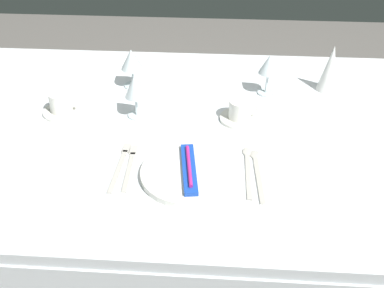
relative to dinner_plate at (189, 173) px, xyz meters
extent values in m
plane|color=slate|center=(0.01, 0.25, -0.75)|extent=(6.00, 6.00, 0.00)
cube|color=white|center=(0.01, 0.25, -0.03)|extent=(1.80, 1.10, 0.04)
cube|color=white|center=(0.01, 0.80, -0.14)|extent=(1.80, 0.01, 0.18)
cylinder|color=brown|center=(-0.79, 0.70, -0.40)|extent=(0.07, 0.07, 0.70)
cylinder|color=brown|center=(0.81, 0.70, -0.40)|extent=(0.07, 0.07, 0.70)
cylinder|color=white|center=(0.00, 0.00, 0.00)|extent=(0.27, 0.27, 0.02)
cube|color=blue|center=(0.00, 0.00, 0.02)|extent=(0.06, 0.21, 0.01)
cylinder|color=#CC268C|center=(0.00, 0.00, 0.03)|extent=(0.03, 0.17, 0.01)
cube|color=beige|center=(-0.17, 0.00, -0.01)|extent=(0.02, 0.17, 0.00)
cube|color=beige|center=(-0.17, 0.10, -0.01)|extent=(0.02, 0.04, 0.00)
cube|color=beige|center=(-0.20, 0.00, -0.01)|extent=(0.02, 0.19, 0.00)
cube|color=beige|center=(-0.19, 0.11, -0.01)|extent=(0.02, 0.04, 0.00)
cube|color=beige|center=(0.16, 0.01, -0.01)|extent=(0.01, 0.19, 0.00)
ellipsoid|color=beige|center=(0.16, 0.12, -0.01)|extent=(0.03, 0.04, 0.01)
cube|color=beige|center=(0.19, -0.01, -0.01)|extent=(0.02, 0.19, 0.00)
ellipsoid|color=beige|center=(0.18, 0.10, -0.01)|extent=(0.03, 0.04, 0.01)
cylinder|color=white|center=(-0.44, 0.30, 0.00)|extent=(0.13, 0.13, 0.01)
cylinder|color=white|center=(-0.44, 0.30, 0.03)|extent=(0.07, 0.07, 0.06)
torus|color=white|center=(-0.41, 0.30, 0.04)|extent=(0.05, 0.01, 0.05)
cylinder|color=white|center=(0.14, 0.29, 0.00)|extent=(0.13, 0.13, 0.01)
cylinder|color=white|center=(0.14, 0.29, 0.03)|extent=(0.07, 0.07, 0.06)
torus|color=white|center=(0.18, 0.29, 0.03)|extent=(0.04, 0.01, 0.04)
cylinder|color=silver|center=(0.24, 0.47, -0.01)|extent=(0.06, 0.06, 0.01)
cylinder|color=silver|center=(0.24, 0.47, 0.03)|extent=(0.01, 0.01, 0.07)
cone|color=silver|center=(0.24, 0.47, 0.10)|extent=(0.07, 0.07, 0.07)
cylinder|color=silver|center=(-0.19, 0.29, -0.01)|extent=(0.06, 0.06, 0.01)
cylinder|color=silver|center=(-0.19, 0.29, 0.03)|extent=(0.01, 0.01, 0.07)
cone|color=silver|center=(-0.19, 0.29, 0.10)|extent=(0.07, 0.07, 0.08)
cylinder|color=silver|center=(-0.24, 0.49, -0.01)|extent=(0.07, 0.07, 0.01)
cylinder|color=silver|center=(-0.24, 0.49, 0.03)|extent=(0.01, 0.01, 0.07)
cone|color=silver|center=(-0.24, 0.49, 0.10)|extent=(0.08, 0.08, 0.07)
cone|color=white|center=(0.46, 0.51, 0.08)|extent=(0.07, 0.07, 0.17)
camera|label=1|loc=(0.07, -0.93, 0.77)|focal=41.50mm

